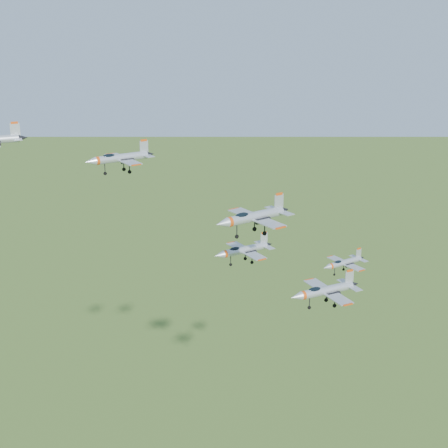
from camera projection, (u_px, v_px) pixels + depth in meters
jet_left_high at (120, 158)px, 98.33m from camera, size 11.88×9.79×3.18m
jet_right_high at (253, 217)px, 90.97m from camera, size 13.40×11.00×3.60m
jet_left_low at (243, 250)px, 118.11m from camera, size 13.06×10.81×3.49m
jet_right_low at (325, 290)px, 103.77m from camera, size 13.54×11.35×3.63m
jet_trail at (344, 263)px, 126.61m from camera, size 11.17×9.21×2.99m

